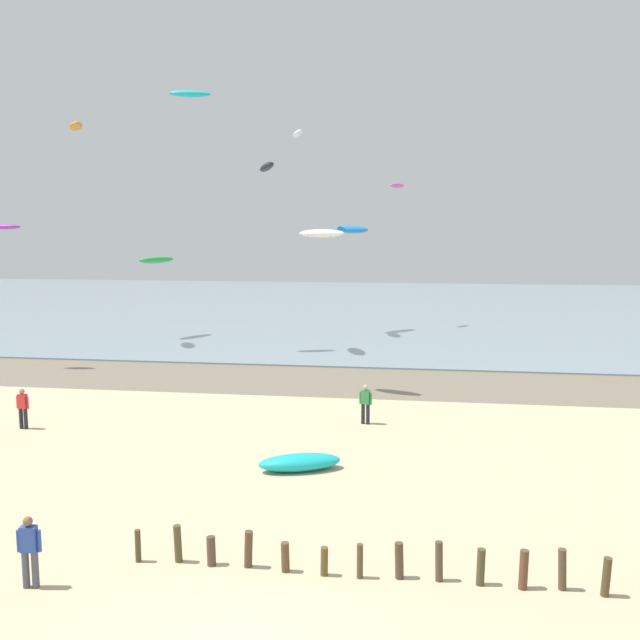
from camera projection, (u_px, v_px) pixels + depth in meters
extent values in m
cube|color=#7A6D59|center=(353.00, 382.00, 37.57)|extent=(120.00, 7.61, 0.01)
cube|color=#7F939E|center=(387.00, 306.00, 75.64)|extent=(160.00, 70.00, 0.10)
cylinder|color=#503D27|center=(138.00, 546.00, 17.00)|extent=(0.15, 0.15, 0.83)
cylinder|color=brown|center=(178.00, 544.00, 16.98)|extent=(0.20, 0.22, 0.96)
cylinder|color=brown|center=(211.00, 551.00, 16.84)|extent=(0.24, 0.25, 0.74)
cylinder|color=brown|center=(248.00, 549.00, 16.72)|extent=(0.24, 0.23, 0.94)
cylinder|color=brown|center=(285.00, 557.00, 16.51)|extent=(0.21, 0.21, 0.74)
cylinder|color=brown|center=(324.00, 561.00, 16.33)|extent=(0.19, 0.20, 0.72)
cylinder|color=brown|center=(360.00, 561.00, 16.20)|extent=(0.15, 0.16, 0.85)
cylinder|color=#503C2C|center=(399.00, 561.00, 16.19)|extent=(0.23, 0.21, 0.88)
cylinder|color=brown|center=(439.00, 561.00, 16.06)|extent=(0.20, 0.19, 0.97)
cylinder|color=#4B432B|center=(481.00, 567.00, 15.88)|extent=(0.21, 0.20, 0.88)
cylinder|color=brown|center=(524.00, 570.00, 15.71)|extent=(0.23, 0.23, 0.93)
cylinder|color=brown|center=(562.00, 569.00, 15.65)|extent=(0.23, 0.21, 0.99)
cylinder|color=#4F4127|center=(606.00, 577.00, 15.38)|extent=(0.22, 0.21, 0.92)
cylinder|color=#232328|center=(363.00, 414.00, 29.33)|extent=(0.16, 0.16, 0.88)
cylinder|color=#232328|center=(368.00, 414.00, 29.24)|extent=(0.16, 0.16, 0.88)
cube|color=#338C4C|center=(366.00, 397.00, 29.19)|extent=(0.40, 0.30, 0.60)
sphere|color=tan|center=(366.00, 387.00, 29.14)|extent=(0.22, 0.22, 0.22)
cylinder|color=#338C4C|center=(360.00, 398.00, 29.29)|extent=(0.09, 0.09, 0.52)
cylinder|color=#338C4C|center=(371.00, 399.00, 29.10)|extent=(0.09, 0.09, 0.52)
cylinder|color=#232328|center=(21.00, 418.00, 28.58)|extent=(0.16, 0.16, 0.88)
cylinder|color=#232328|center=(26.00, 419.00, 28.53)|extent=(0.16, 0.16, 0.88)
cube|color=red|center=(22.00, 401.00, 28.46)|extent=(0.37, 0.25, 0.60)
sphere|color=#9E7051|center=(22.00, 391.00, 28.41)|extent=(0.22, 0.22, 0.22)
cylinder|color=red|center=(17.00, 402.00, 28.52)|extent=(0.09, 0.09, 0.52)
cylinder|color=red|center=(28.00, 403.00, 28.42)|extent=(0.09, 0.09, 0.52)
cylinder|color=#4C4C56|center=(26.00, 569.00, 15.77)|extent=(0.16, 0.16, 0.88)
cylinder|color=#4C4C56|center=(35.00, 569.00, 15.77)|extent=(0.16, 0.16, 0.88)
cube|color=#2D4CA5|center=(29.00, 539.00, 15.67)|extent=(0.39, 0.27, 0.60)
sphere|color=brown|center=(28.00, 521.00, 15.62)|extent=(0.22, 0.22, 0.22)
cylinder|color=#2D4CA5|center=(18.00, 541.00, 15.68)|extent=(0.09, 0.09, 0.52)
cylinder|color=#2D4CA5|center=(39.00, 541.00, 15.68)|extent=(0.09, 0.09, 0.52)
ellipsoid|color=#19B2B7|center=(300.00, 462.00, 23.57)|extent=(3.04, 1.95, 0.57)
ellipsoid|color=#19B2B7|center=(190.00, 94.00, 44.97)|extent=(2.86, 1.67, 0.60)
ellipsoid|color=purple|center=(5.00, 227.00, 40.42)|extent=(1.96, 0.79, 0.33)
ellipsoid|color=#E54C99|center=(397.00, 186.00, 57.86)|extent=(1.55, 1.91, 0.50)
ellipsoid|color=#2384D1|center=(351.00, 229.00, 55.25)|extent=(3.33, 3.48, 0.89)
ellipsoid|color=green|center=(157.00, 260.00, 52.51)|extent=(2.52, 3.46, 0.72)
ellipsoid|color=white|center=(321.00, 233.00, 34.23)|extent=(2.72, 1.78, 0.48)
ellipsoid|color=white|center=(298.00, 134.00, 52.42)|extent=(1.51, 2.81, 0.78)
ellipsoid|color=black|center=(267.00, 167.00, 45.25)|extent=(1.95, 3.21, 0.86)
ellipsoid|color=orange|center=(76.00, 126.00, 47.51)|extent=(2.06, 2.95, 0.70)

